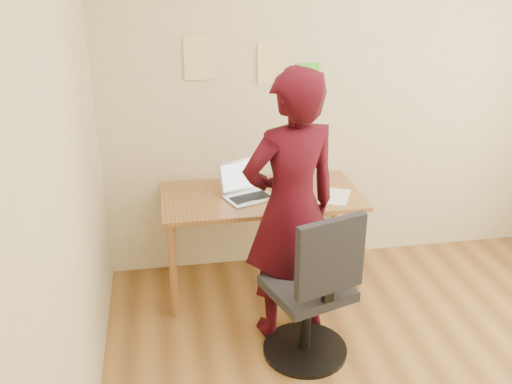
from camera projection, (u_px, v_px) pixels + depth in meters
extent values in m
cube|color=beige|center=(337.00, 93.00, 4.23)|extent=(3.50, 0.04, 2.70)
cube|color=beige|center=(52.00, 210.00, 2.35)|extent=(0.04, 3.50, 2.70)
cube|color=#9F6436|center=(261.00, 196.00, 4.02)|extent=(1.40, 0.70, 0.03)
cylinder|color=#9F6436|center=(173.00, 272.00, 3.80)|extent=(0.05, 0.05, 0.71)
cylinder|color=#9F6436|center=(360.00, 255.00, 4.00)|extent=(0.05, 0.05, 0.71)
cylinder|color=#9F6436|center=(170.00, 231.00, 4.34)|extent=(0.05, 0.05, 0.71)
cylinder|color=#9F6436|center=(334.00, 218.00, 4.54)|extent=(0.05, 0.05, 0.71)
cube|color=#BAB9C1|center=(250.00, 198.00, 3.94)|extent=(0.39, 0.33, 0.01)
cube|color=black|center=(250.00, 197.00, 3.94)|extent=(0.29, 0.21, 0.00)
cube|color=#BAB9C1|center=(240.00, 175.00, 4.01)|extent=(0.33, 0.17, 0.22)
cube|color=white|center=(240.00, 175.00, 4.01)|extent=(0.29, 0.15, 0.18)
cube|color=white|center=(334.00, 196.00, 3.99)|extent=(0.30, 0.34, 0.00)
cube|color=black|center=(285.00, 205.00, 3.85)|extent=(0.08, 0.14, 0.01)
cube|color=#3F4C59|center=(285.00, 204.00, 3.84)|extent=(0.07, 0.11, 0.00)
cube|color=#EDD88D|center=(199.00, 58.00, 3.93)|extent=(0.21, 0.00, 0.30)
cube|color=#EDD88D|center=(272.00, 63.00, 4.03)|extent=(0.21, 0.00, 0.30)
cube|color=#4ED02E|center=(307.00, 80.00, 4.12)|extent=(0.18, 0.00, 0.24)
cube|color=black|center=(307.00, 288.00, 3.41)|extent=(0.56, 0.56, 0.06)
cube|color=black|center=(330.00, 257.00, 3.11)|extent=(0.42, 0.18, 0.45)
cube|color=black|center=(328.00, 292.00, 3.20)|extent=(0.07, 0.06, 0.12)
cylinder|color=black|center=(306.00, 322.00, 3.51)|extent=(0.06, 0.06, 0.45)
cylinder|color=black|center=(305.00, 349.00, 3.59)|extent=(0.53, 0.53, 0.03)
imported|color=#34070F|center=(291.00, 208.00, 3.48)|extent=(0.72, 0.57, 1.75)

